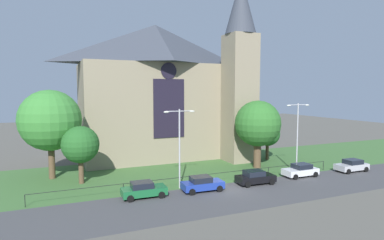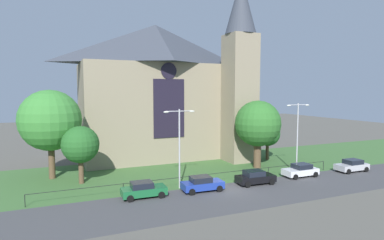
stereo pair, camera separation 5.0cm
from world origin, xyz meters
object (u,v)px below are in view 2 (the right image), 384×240
at_px(church_building, 162,90).
at_px(parked_car_silver, 352,166).
at_px(parked_car_blue, 202,184).
at_px(parked_car_black, 255,177).
at_px(parked_car_white, 301,170).
at_px(tree_right_far, 268,134).
at_px(streetlamp_near, 179,138).
at_px(tree_left_far, 50,120).
at_px(tree_left_near, 80,145).
at_px(streetlamp_far, 298,129).
at_px(parked_car_green, 143,190).
at_px(tree_right_near, 258,124).

bearing_deg(church_building, parked_car_silver, -44.13).
xyz_separation_m(parked_car_blue, parked_car_black, (6.33, -0.04, 0.00)).
bearing_deg(parked_car_white, parked_car_blue, 2.52).
bearing_deg(parked_car_white, church_building, -57.16).
bearing_deg(tree_right_far, streetlamp_near, -154.20).
relative_size(church_building, parked_car_white, 6.17).
bearing_deg(parked_car_white, streetlamp_near, -4.64).
xyz_separation_m(tree_left_far, parked_car_black, (20.25, -11.13, -5.98)).
distance_m(tree_left_far, parked_car_silver, 36.88).
relative_size(tree_left_near, parked_car_silver, 1.49).
bearing_deg(tree_left_near, church_building, 39.84).
bearing_deg(streetlamp_far, parked_car_green, -175.95).
xyz_separation_m(church_building, parked_car_white, (11.30, -17.81, -9.53)).
bearing_deg(streetlamp_near, parked_car_black, -12.76).
bearing_deg(tree_right_near, tree_right_far, 40.70).
relative_size(tree_left_far, parked_car_green, 2.41).
xyz_separation_m(streetlamp_near, parked_car_black, (8.07, -1.83, -4.49)).
relative_size(tree_right_far, parked_car_blue, 1.34).
relative_size(streetlamp_near, streetlamp_far, 0.95).
distance_m(church_building, tree_right_near, 15.76).
bearing_deg(streetlamp_near, tree_right_far, 25.80).
relative_size(church_building, streetlamp_near, 3.16).
xyz_separation_m(tree_left_near, parked_car_green, (5.04, -7.26, -3.51)).
xyz_separation_m(tree_left_near, parked_car_silver, (31.68, -7.77, -3.51)).
height_order(church_building, tree_left_near, church_building).
xyz_separation_m(streetlamp_far, parked_car_black, (-7.23, -1.83, -4.70)).
bearing_deg(church_building, tree_left_near, -140.16).
distance_m(streetlamp_near, parked_car_silver, 22.96).
distance_m(church_building, tree_left_near, 17.63).
distance_m(streetlamp_near, streetlamp_far, 15.30).
relative_size(parked_car_blue, parked_car_white, 1.01).
distance_m(streetlamp_far, parked_car_blue, 14.46).
xyz_separation_m(parked_car_blue, parked_car_white, (13.04, 0.47, 0.00)).
xyz_separation_m(streetlamp_near, parked_car_silver, (22.44, -1.89, -4.49)).
relative_size(tree_left_near, parked_car_green, 1.49).
bearing_deg(tree_left_far, tree_right_far, -2.14).
relative_size(tree_left_far, parked_car_white, 2.43).
bearing_deg(tree_left_far, streetlamp_near, -37.36).
bearing_deg(parked_car_silver, tree_right_far, -60.47).
height_order(church_building, parked_car_silver, church_building).
height_order(parked_car_blue, parked_car_silver, same).
relative_size(church_building, parked_car_black, 6.07).
bearing_deg(parked_car_silver, streetlamp_far, -13.70).
xyz_separation_m(tree_left_far, tree_right_near, (24.85, -4.80, -0.93)).
height_order(tree_left_far, tree_right_far, tree_left_far).
bearing_deg(parked_car_silver, tree_left_near, -12.64).
xyz_separation_m(tree_right_far, parked_car_silver, (5.46, -10.10, -3.10)).
bearing_deg(streetlamp_far, parked_car_black, -165.81).
distance_m(tree_left_far, parked_car_black, 23.87).
bearing_deg(tree_right_near, parked_car_blue, -150.08).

